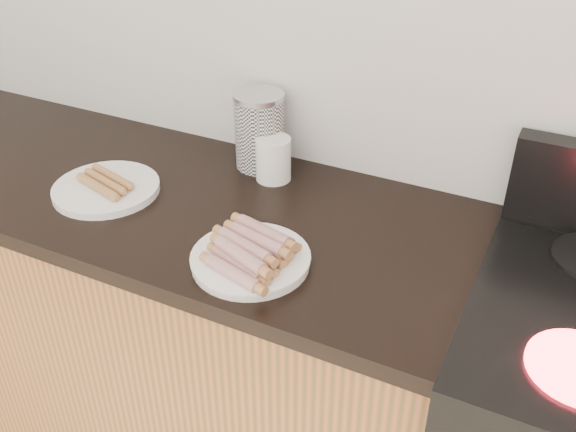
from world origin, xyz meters
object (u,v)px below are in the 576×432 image
at_px(canister, 259,130).
at_px(mug, 273,159).
at_px(main_plate, 251,261).
at_px(side_plate, 106,189).

height_order(canister, mug, canister).
xyz_separation_m(main_plate, mug, (-0.12, 0.34, 0.05)).
height_order(main_plate, mug, mug).
height_order(side_plate, canister, canister).
distance_m(canister, mug, 0.09).
relative_size(main_plate, side_plate, 0.95).
distance_m(side_plate, canister, 0.41).
xyz_separation_m(main_plate, canister, (-0.19, 0.39, 0.09)).
distance_m(main_plate, mug, 0.37).
height_order(side_plate, mug, mug).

